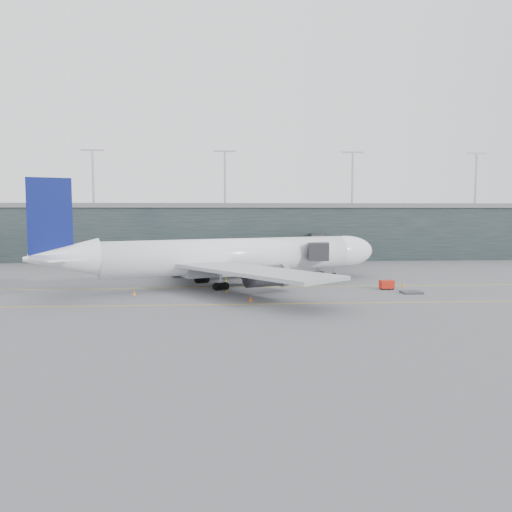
{
  "coord_description": "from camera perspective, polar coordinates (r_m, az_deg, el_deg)",
  "views": [
    {
      "loc": [
        4.59,
        -88.19,
        12.62
      ],
      "look_at": [
        10.06,
        -4.0,
        5.34
      ],
      "focal_mm": 35.0,
      "sensor_mm": 36.0,
      "label": 1
    }
  ],
  "objects": [
    {
      "name": "uld_a",
      "position": [
        100.01,
        -9.07,
        -1.81
      ],
      "size": [
        2.5,
        2.26,
        1.87
      ],
      "rotation": [
        0.0,
        0.0,
        0.36
      ],
      "color": "#38383D",
      "rests_on": "ground"
    },
    {
      "name": "main_aircraft",
      "position": [
        87.12,
        -3.06,
        -0.08
      ],
      "size": [
        61.11,
        56.46,
        17.85
      ],
      "rotation": [
        0.0,
        0.0,
        0.38
      ],
      "color": "white",
      "rests_on": "ground"
    },
    {
      "name": "taxiline_b",
      "position": [
        69.5,
        -7.47,
        -5.56
      ],
      "size": [
        160.0,
        0.25,
        0.02
      ],
      "primitive_type": "cube",
      "color": "gold",
      "rests_on": "ground"
    },
    {
      "name": "cone_nose",
      "position": [
        89.15,
        16.45,
        -3.15
      ],
      "size": [
        0.5,
        0.5,
        0.79
      ],
      "primitive_type": "cone",
      "color": "orange",
      "rests_on": "ground"
    },
    {
      "name": "baggage_dolly",
      "position": [
        82.49,
        17.33,
        -3.96
      ],
      "size": [
        3.14,
        2.54,
        0.31
      ],
      "primitive_type": "cube",
      "rotation": [
        0.0,
        0.0,
        0.03
      ],
      "color": "#36363B",
      "rests_on": "ground"
    },
    {
      "name": "cone_wing_stbd",
      "position": [
        71.47,
        -0.6,
        -4.91
      ],
      "size": [
        0.5,
        0.5,
        0.8
      ],
      "primitive_type": "cone",
      "color": "#F9560D",
      "rests_on": "ground"
    },
    {
      "name": "cone_wing_port",
      "position": [
        101.73,
        -1.54,
        -2.0
      ],
      "size": [
        0.44,
        0.44,
        0.7
      ],
      "primitive_type": "cone",
      "color": "#E85C0C",
      "rests_on": "ground"
    },
    {
      "name": "uld_c",
      "position": [
        99.57,
        -6.95,
        -1.84
      ],
      "size": [
        2.34,
        2.08,
        1.79
      ],
      "rotation": [
        0.0,
        0.0,
        -0.3
      ],
      "color": "#38383D",
      "rests_on": "ground"
    },
    {
      "name": "uld_b",
      "position": [
        100.95,
        -8.36,
        -1.82
      ],
      "size": [
        2.19,
        2.02,
        1.6
      ],
      "rotation": [
        0.0,
        0.0,
        0.43
      ],
      "color": "#38383D",
      "rests_on": "ground"
    },
    {
      "name": "cone_tail",
      "position": [
        79.05,
        -13.74,
        -4.11
      ],
      "size": [
        0.5,
        0.5,
        0.79
      ],
      "primitive_type": "cone",
      "color": "orange",
      "rests_on": "ground"
    },
    {
      "name": "jet_bridge",
      "position": [
        116.39,
        6.58,
        1.41
      ],
      "size": [
        12.51,
        48.18,
        7.38
      ],
      "rotation": [
        0.0,
        0.0,
        -0.19
      ],
      "color": "#29292E",
      "rests_on": "ground"
    },
    {
      "name": "taxiline_lead_main",
      "position": [
        108.93,
        -3.48,
        -1.72
      ],
      "size": [
        0.25,
        60.0,
        0.02
      ],
      "primitive_type": "cube",
      "color": "gold",
      "rests_on": "ground"
    },
    {
      "name": "ground",
      "position": [
        89.21,
        -6.64,
        -3.23
      ],
      "size": [
        320.0,
        320.0,
        0.0
      ],
      "primitive_type": "plane",
      "color": "#56575B",
      "rests_on": "ground"
    },
    {
      "name": "gse_cart",
      "position": [
        85.46,
        14.71,
        -3.15
      ],
      "size": [
        2.31,
        1.55,
        1.52
      ],
      "rotation": [
        0.0,
        0.0,
        0.06
      ],
      "color": "#B81D0D",
      "rests_on": "ground"
    },
    {
      "name": "terminal",
      "position": [
        146.35,
        -5.52,
        2.95
      ],
      "size": [
        240.0,
        36.0,
        29.0
      ],
      "color": "black",
      "rests_on": "ground"
    },
    {
      "name": "taxiline_a",
      "position": [
        85.26,
        -6.77,
        -3.61
      ],
      "size": [
        160.0,
        0.25,
        0.02
      ],
      "primitive_type": "cube",
      "color": "gold",
      "rests_on": "ground"
    }
  ]
}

